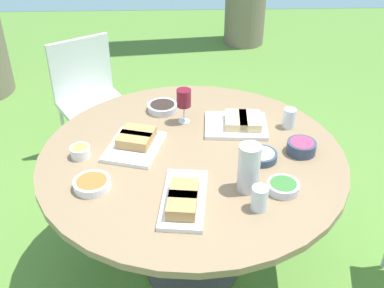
% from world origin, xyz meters
% --- Properties ---
extents(ground_plane, '(40.00, 40.00, 0.00)m').
position_xyz_m(ground_plane, '(0.00, 0.00, 0.00)').
color(ground_plane, '#5B8C38').
extents(dining_table, '(1.47, 1.47, 0.77)m').
position_xyz_m(dining_table, '(0.00, 0.00, 0.68)').
color(dining_table, '#4C4C51').
rests_on(dining_table, ground_plane).
extents(chair_far_back, '(0.59, 0.59, 0.89)m').
position_xyz_m(chair_far_back, '(-0.68, 1.14, 0.52)').
color(chair_far_back, silver).
rests_on(chair_far_back, ground_plane).
extents(water_pitcher, '(0.10, 0.09, 0.22)m').
position_xyz_m(water_pitcher, '(0.23, -0.27, 0.89)').
color(water_pitcher, silver).
rests_on(water_pitcher, dining_table).
extents(wine_glass, '(0.08, 0.08, 0.19)m').
position_xyz_m(wine_glass, '(-0.03, 0.31, 0.91)').
color(wine_glass, silver).
rests_on(wine_glass, dining_table).
extents(platter_bread_main, '(0.34, 0.28, 0.06)m').
position_xyz_m(platter_bread_main, '(0.25, 0.24, 0.80)').
color(platter_bread_main, white).
rests_on(platter_bread_main, dining_table).
extents(platter_charcuterie, '(0.31, 0.36, 0.07)m').
position_xyz_m(platter_charcuterie, '(-0.27, 0.08, 0.80)').
color(platter_charcuterie, white).
rests_on(platter_charcuterie, dining_table).
extents(platter_sandwich_side, '(0.22, 0.40, 0.07)m').
position_xyz_m(platter_sandwich_side, '(-0.05, -0.36, 0.80)').
color(platter_sandwich_side, white).
rests_on(platter_sandwich_side, dining_table).
extents(bowl_fries, '(0.09, 0.09, 0.05)m').
position_xyz_m(bowl_fries, '(-0.53, 0.00, 0.80)').
color(bowl_fries, white).
rests_on(bowl_fries, dining_table).
extents(bowl_salad, '(0.14, 0.14, 0.04)m').
position_xyz_m(bowl_salad, '(0.38, -0.29, 0.80)').
color(bowl_salad, silver).
rests_on(bowl_salad, dining_table).
extents(bowl_olives, '(0.16, 0.16, 0.04)m').
position_xyz_m(bowl_olives, '(-0.15, 0.43, 0.80)').
color(bowl_olives, silver).
rests_on(bowl_olives, dining_table).
extents(bowl_dip_red, '(0.14, 0.14, 0.06)m').
position_xyz_m(bowl_dip_red, '(0.52, -0.00, 0.81)').
color(bowl_dip_red, '#334256').
rests_on(bowl_dip_red, dining_table).
extents(bowl_dip_cream, '(0.15, 0.15, 0.04)m').
position_xyz_m(bowl_dip_cream, '(0.32, -0.05, 0.79)').
color(bowl_dip_cream, '#334256').
rests_on(bowl_dip_cream, dining_table).
extents(bowl_roasted_veg, '(0.16, 0.16, 0.04)m').
position_xyz_m(bowl_roasted_veg, '(-0.44, -0.24, 0.80)').
color(bowl_roasted_veg, white).
rests_on(bowl_roasted_veg, dining_table).
extents(cup_water_near, '(0.07, 0.07, 0.11)m').
position_xyz_m(cup_water_near, '(0.26, -0.40, 0.83)').
color(cup_water_near, silver).
rests_on(cup_water_near, dining_table).
extents(cup_water_far, '(0.06, 0.06, 0.11)m').
position_xyz_m(cup_water_far, '(0.51, 0.24, 0.83)').
color(cup_water_far, silver).
rests_on(cup_water_far, dining_table).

